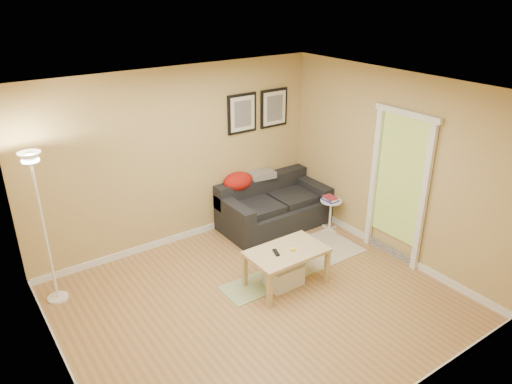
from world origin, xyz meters
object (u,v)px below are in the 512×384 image
Objects in this scene: sofa at (274,205)px; storage_bin at (283,275)px; coffee_table at (286,267)px; floor_lamp at (45,234)px; side_table at (330,215)px; book_stack at (330,199)px.

sofa reaches higher than storage_bin.
sofa is at bearing 42.07° from coffee_table.
floor_lamp is at bearing 151.27° from storage_bin.
floor_lamp is at bearing 171.53° from side_table.
sofa is at bearing 0.28° from floor_lamp.
sofa is 1.63m from coffee_table.
side_table reaches higher than storage_bin.
coffee_table is 2.10× the size of storage_bin.
storage_bin is 1.71m from side_table.
sofa reaches higher than coffee_table.
coffee_table is 0.52× the size of floor_lamp.
sofa is at bearing 143.27° from book_stack.
sofa is 1.66m from storage_bin.
book_stack is (1.51, 0.77, 0.40)m from storage_bin.
storage_bin is 0.94× the size of side_table.
storage_bin is 1.74m from book_stack.
floor_lamp reaches higher than sofa.
storage_bin is at bearing -28.73° from floor_lamp.
floor_lamp is (-4.02, 0.60, 0.66)m from side_table.
coffee_table is 1.69m from book_stack.
sofa is 1.69× the size of coffee_table.
sofa is 3.33× the size of side_table.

